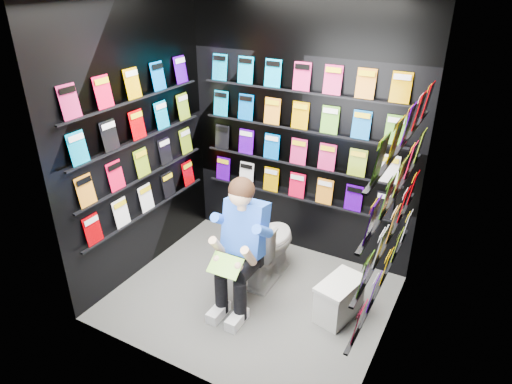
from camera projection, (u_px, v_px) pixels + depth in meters
The scene contains 13 objects.
floor at pixel (251, 297), 4.25m from camera, with size 2.40×2.40×0.00m, color #565654.
wall_back at pixel (301, 133), 4.46m from camera, with size 2.40×0.04×2.60m, color black.
wall_front at pixel (173, 224), 2.89m from camera, with size 2.40×0.04×2.60m, color black.
wall_left at pixel (137, 144), 4.20m from camera, with size 0.04×2.00×2.60m, color black.
wall_right at pixel (401, 202), 3.16m from camera, with size 0.04×2.00×2.60m, color black.
comics_back at pixel (299, 134), 4.44m from camera, with size 2.10×0.06×1.37m, color #C0205E, non-canonical shape.
comics_left at pixel (140, 144), 4.18m from camera, with size 0.06×1.70×1.37m, color #C0205E, non-canonical shape.
comics_right at pixel (397, 200), 3.17m from camera, with size 0.06×1.70×1.37m, color #C0205E, non-canonical shape.
toilet at pixel (267, 245), 4.38m from camera, with size 0.42×0.75×0.73m, color white.
longbox at pixel (339, 300), 3.96m from camera, with size 0.24×0.44×0.33m, color silver.
longbox_lid at pixel (341, 284), 3.88m from camera, with size 0.26×0.46×0.03m, color silver.
reader at pixel (246, 228), 3.91m from camera, with size 0.49×0.72×1.33m, color blue, non-canonical shape.
held_comic at pixel (225, 265), 3.71m from camera, with size 0.28×0.01×0.19m, color green.
Camera 1 is at (1.67, -2.94, 2.76)m, focal length 32.00 mm.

